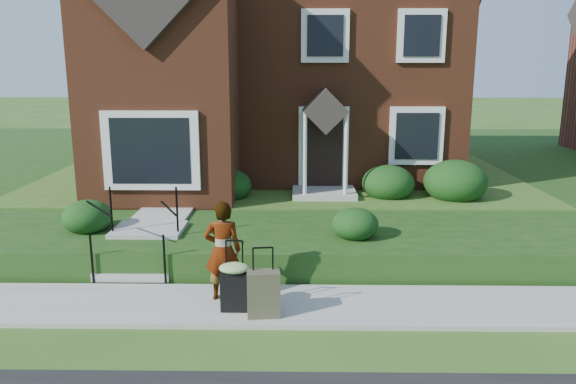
{
  "coord_description": "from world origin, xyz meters",
  "views": [
    {
      "loc": [
        0.49,
        -8.57,
        3.91
      ],
      "look_at": [
        0.33,
        2.0,
        1.5
      ],
      "focal_mm": 35.0,
      "sensor_mm": 36.0,
      "label": 1
    }
  ],
  "objects_px": {
    "front_steps": "(143,244)",
    "woman": "(223,251)",
    "suitcase_black": "(234,284)",
    "suitcase_olive": "(264,294)"
  },
  "relations": [
    {
      "from": "front_steps",
      "to": "woman",
      "type": "bearing_deg",
      "value": -42.66
    },
    {
      "from": "front_steps",
      "to": "suitcase_black",
      "type": "height_order",
      "value": "front_steps"
    },
    {
      "from": "woman",
      "to": "suitcase_black",
      "type": "relative_size",
      "value": 1.46
    },
    {
      "from": "woman",
      "to": "suitcase_black",
      "type": "height_order",
      "value": "woman"
    },
    {
      "from": "front_steps",
      "to": "woman",
      "type": "height_order",
      "value": "woman"
    },
    {
      "from": "woman",
      "to": "suitcase_black",
      "type": "bearing_deg",
      "value": 111.06
    },
    {
      "from": "front_steps",
      "to": "suitcase_black",
      "type": "relative_size",
      "value": 1.76
    },
    {
      "from": "front_steps",
      "to": "woman",
      "type": "relative_size",
      "value": 1.21
    },
    {
      "from": "front_steps",
      "to": "woman",
      "type": "distance_m",
      "value": 2.47
    },
    {
      "from": "woman",
      "to": "suitcase_olive",
      "type": "relative_size",
      "value": 1.52
    }
  ]
}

